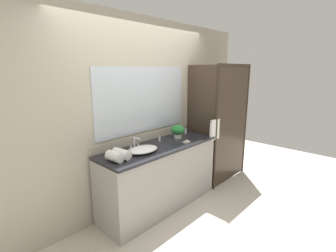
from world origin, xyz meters
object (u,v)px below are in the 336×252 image
at_px(potted_plant, 178,130).
at_px(faucet, 135,145).
at_px(amenity_bottle_conditioner, 186,131).
at_px(rolled_towel_near_edge, 115,157).
at_px(sink_basin, 143,149).
at_px(soap_dish, 187,141).
at_px(amenity_bottle_body_wash, 160,138).
at_px(rolled_towel_middle, 122,154).

bearing_deg(potted_plant, faucet, 176.14).
height_order(amenity_bottle_conditioner, rolled_towel_near_edge, rolled_towel_near_edge).
xyz_separation_m(sink_basin, rolled_towel_near_edge, (-0.43, -0.01, 0.03)).
relative_size(faucet, soap_dish, 1.70).
bearing_deg(potted_plant, rolled_towel_near_edge, -174.39).
relative_size(sink_basin, potted_plant, 1.99).
distance_m(amenity_bottle_body_wash, amenity_bottle_conditioner, 0.59).
xyz_separation_m(faucet, rolled_towel_middle, (-0.32, -0.15, 0.00)).
distance_m(potted_plant, rolled_towel_middle, 1.12).
xyz_separation_m(sink_basin, potted_plant, (0.79, 0.11, 0.08)).
bearing_deg(potted_plant, soap_dish, -110.58).
bearing_deg(faucet, amenity_bottle_conditioner, 1.57).
relative_size(faucet, rolled_towel_near_edge, 0.84).
distance_m(sink_basin, amenity_bottle_conditioner, 1.09).
bearing_deg(rolled_towel_middle, amenity_bottle_conditioner, 7.46).
bearing_deg(amenity_bottle_body_wash, faucet, -176.25).
xyz_separation_m(faucet, potted_plant, (0.79, -0.05, 0.06)).
bearing_deg(potted_plant, amenity_bottle_conditioner, 16.04).
height_order(faucet, rolled_towel_near_edge, faucet).
xyz_separation_m(rolled_towel_near_edge, rolled_towel_middle, (0.11, 0.02, -0.00)).
distance_m(faucet, amenity_bottle_body_wash, 0.48).
height_order(sink_basin, potted_plant, potted_plant).
bearing_deg(rolled_towel_near_edge, amenity_bottle_body_wash, 12.61).
height_order(potted_plant, rolled_towel_middle, potted_plant).
bearing_deg(amenity_bottle_conditioner, amenity_bottle_body_wash, 179.79).
bearing_deg(potted_plant, amenity_bottle_body_wash, 164.55).
bearing_deg(soap_dish, sink_basin, 168.77).
height_order(sink_basin, amenity_bottle_body_wash, amenity_bottle_body_wash).
relative_size(soap_dish, amenity_bottle_body_wash, 1.20).
distance_m(faucet, amenity_bottle_conditioner, 1.07).
distance_m(soap_dish, rolled_towel_near_edge, 1.14).
height_order(potted_plant, soap_dish, potted_plant).
relative_size(faucet, rolled_towel_middle, 0.76).
height_order(amenity_bottle_body_wash, rolled_towel_middle, rolled_towel_middle).
distance_m(faucet, rolled_towel_middle, 0.36).
distance_m(sink_basin, soap_dish, 0.71).
height_order(soap_dish, rolled_towel_middle, rolled_towel_middle).
distance_m(amenity_bottle_conditioner, rolled_towel_near_edge, 1.52).
bearing_deg(amenity_bottle_body_wash, rolled_towel_near_edge, -167.39).
distance_m(potted_plant, soap_dish, 0.28).
height_order(faucet, potted_plant, potted_plant).
height_order(faucet, soap_dish, faucet).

